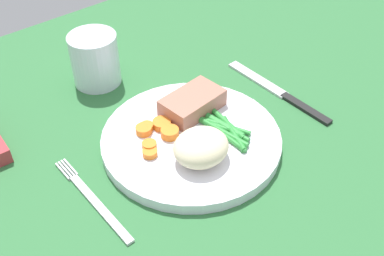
% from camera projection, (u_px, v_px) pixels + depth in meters
% --- Properties ---
extents(dining_table, '(1.20, 0.90, 0.02)m').
position_uv_depth(dining_table, '(191.00, 149.00, 0.65)').
color(dining_table, '#2D6B38').
rests_on(dining_table, ground).
extents(dinner_plate, '(0.25, 0.25, 0.02)m').
position_uv_depth(dinner_plate, '(192.00, 138.00, 0.65)').
color(dinner_plate, white).
rests_on(dinner_plate, dining_table).
extents(meat_portion, '(0.09, 0.06, 0.03)m').
position_uv_depth(meat_portion, '(192.00, 103.00, 0.67)').
color(meat_portion, '#A86B56').
rests_on(meat_portion, dinner_plate).
extents(mashed_potatoes, '(0.07, 0.07, 0.04)m').
position_uv_depth(mashed_potatoes, '(201.00, 147.00, 0.59)').
color(mashed_potatoes, beige).
rests_on(mashed_potatoes, dinner_plate).
extents(carrot_slices, '(0.07, 0.06, 0.01)m').
position_uv_depth(carrot_slices, '(156.00, 133.00, 0.63)').
color(carrot_slices, orange).
rests_on(carrot_slices, dinner_plate).
extents(green_beans, '(0.05, 0.11, 0.01)m').
position_uv_depth(green_beans, '(224.00, 128.00, 0.64)').
color(green_beans, '#2D8C38').
rests_on(green_beans, dinner_plate).
extents(fork, '(0.01, 0.17, 0.00)m').
position_uv_depth(fork, '(93.00, 199.00, 0.57)').
color(fork, silver).
rests_on(fork, dining_table).
extents(knife, '(0.02, 0.21, 0.01)m').
position_uv_depth(knife, '(280.00, 93.00, 0.73)').
color(knife, black).
rests_on(knife, dining_table).
extents(water_glass, '(0.08, 0.08, 0.08)m').
position_uv_depth(water_glass, '(96.00, 63.00, 0.74)').
color(water_glass, silver).
rests_on(water_glass, dining_table).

